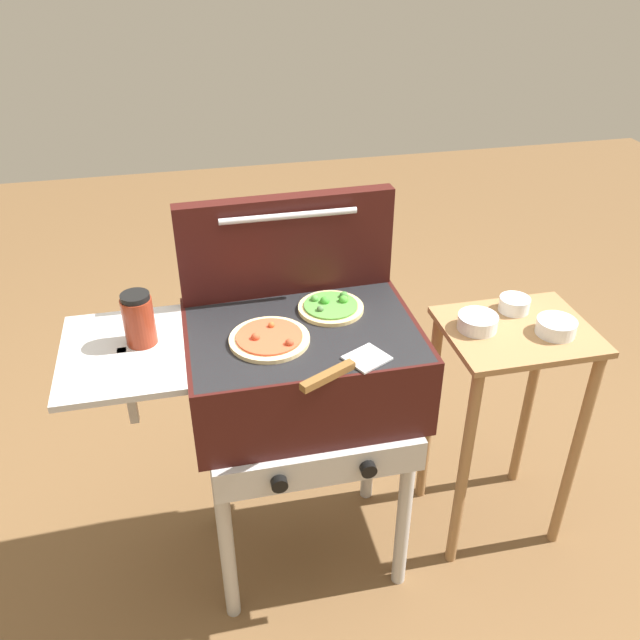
{
  "coord_description": "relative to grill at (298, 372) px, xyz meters",
  "views": [
    {
      "loc": [
        -0.29,
        -1.5,
        1.88
      ],
      "look_at": [
        0.05,
        0.0,
        0.92
      ],
      "focal_mm": 37.2,
      "sensor_mm": 36.0,
      "label": 1
    }
  ],
  "objects": [
    {
      "name": "topping_bowl_near",
      "position": [
        0.71,
        0.1,
        0.07
      ],
      "size": [
        0.09,
        0.09,
        0.04
      ],
      "color": "silver",
      "rests_on": "prep_table"
    },
    {
      "name": "grill",
      "position": [
        0.0,
        0.0,
        0.0
      ],
      "size": [
        0.96,
        0.53,
        0.9
      ],
      "color": "#38110F",
      "rests_on": "ground_plane"
    },
    {
      "name": "pizza_veggie",
      "position": [
        0.11,
        0.08,
        0.15
      ],
      "size": [
        0.19,
        0.19,
        0.04
      ],
      "color": "#E0C17F",
      "rests_on": "grill"
    },
    {
      "name": "pizza_pepperoni",
      "position": [
        -0.08,
        -0.04,
        0.15
      ],
      "size": [
        0.21,
        0.21,
        0.03
      ],
      "color": "beige",
      "rests_on": "grill"
    },
    {
      "name": "ground_plane",
      "position": [
        0.01,
        0.0,
        -0.76
      ],
      "size": [
        8.0,
        8.0,
        0.0
      ],
      "primitive_type": "plane",
      "color": "brown"
    },
    {
      "name": "prep_table",
      "position": [
        0.67,
        0.0,
        -0.19
      ],
      "size": [
        0.44,
        0.36,
        0.81
      ],
      "color": "olive",
      "rests_on": "ground_plane"
    },
    {
      "name": "spatula",
      "position": [
        0.08,
        -0.21,
        0.15
      ],
      "size": [
        0.26,
        0.17,
        0.02
      ],
      "color": "#B7BABF",
      "rests_on": "grill"
    },
    {
      "name": "grill_lid_open",
      "position": [
        0.01,
        0.22,
        0.3
      ],
      "size": [
        0.63,
        0.09,
        0.3
      ],
      "color": "#38110F",
      "rests_on": "grill"
    },
    {
      "name": "sauce_jar",
      "position": [
        -0.41,
        0.03,
        0.22
      ],
      "size": [
        0.08,
        0.08,
        0.15
      ],
      "color": "maroon",
      "rests_on": "grill"
    },
    {
      "name": "topping_bowl_middle",
      "position": [
        0.77,
        -0.04,
        0.07
      ],
      "size": [
        0.12,
        0.12,
        0.04
      ],
      "color": "silver",
      "rests_on": "prep_table"
    },
    {
      "name": "topping_bowl_far",
      "position": [
        0.55,
        0.03,
        0.07
      ],
      "size": [
        0.12,
        0.12,
        0.04
      ],
      "color": "silver",
      "rests_on": "prep_table"
    }
  ]
}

